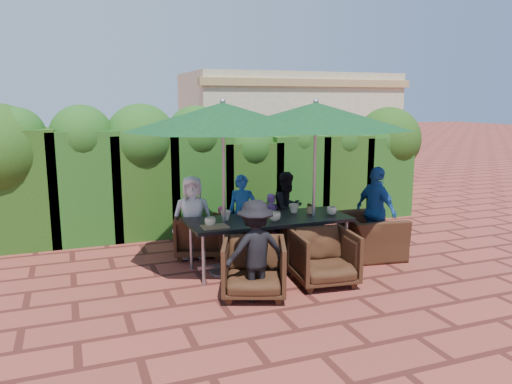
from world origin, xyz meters
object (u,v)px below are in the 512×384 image
object	(u,v)px
umbrella_left	(223,117)
chair_near_left	(254,265)
chair_far_left	(199,232)
umbrella_right	(316,116)
chair_near_right	(324,255)
dining_table	(269,223)
chair_far_right	(297,224)
chair_end_right	(370,229)
chair_far_mid	(242,229)

from	to	relation	value
umbrella_left	chair_near_left	world-z (taller)	umbrella_left
umbrella_left	chair_far_left	world-z (taller)	umbrella_left
umbrella_left	umbrella_right	size ratio (longest dim) A/B	0.97
chair_near_right	umbrella_right	bearing A→B (deg)	79.39
dining_table	umbrella_right	size ratio (longest dim) A/B	0.85
umbrella_left	chair_near_right	bearing A→B (deg)	-38.50
chair_near_right	chair_far_left	bearing A→B (deg)	131.45
umbrella_right	chair_far_right	world-z (taller)	umbrella_right
umbrella_left	chair_end_right	distance (m)	2.97
dining_table	chair_far_mid	world-z (taller)	dining_table
umbrella_right	chair_far_left	world-z (taller)	umbrella_right
umbrella_right	chair_far_left	size ratio (longest dim) A/B	3.64
chair_far_right	chair_end_right	bearing A→B (deg)	135.36
chair_far_left	chair_near_left	bearing A→B (deg)	114.02
dining_table	chair_near_left	distance (m)	1.13
dining_table	chair_end_right	distance (m)	1.72
dining_table	chair_far_mid	bearing A→B (deg)	94.33
chair_far_mid	chair_near_left	bearing A→B (deg)	54.36
dining_table	chair_near_left	world-z (taller)	chair_near_left
chair_far_left	dining_table	bearing A→B (deg)	148.29
chair_near_right	chair_near_left	bearing A→B (deg)	-169.79
umbrella_right	chair_far_mid	distance (m)	2.28
chair_far_mid	chair_near_right	size ratio (longest dim) A/B	0.88
dining_table	umbrella_left	xyz separation A→B (m)	(-0.68, 0.03, 1.54)
chair_end_right	chair_far_left	bearing A→B (deg)	77.62
umbrella_left	chair_far_right	bearing A→B (deg)	29.77
dining_table	umbrella_right	bearing A→B (deg)	-6.23
umbrella_right	chair_far_mid	bearing A→B (deg)	124.95
dining_table	umbrella_left	distance (m)	1.68
dining_table	chair_near_left	size ratio (longest dim) A/B	2.96
umbrella_left	chair_end_right	bearing A→B (deg)	-1.45
umbrella_left	chair_far_right	distance (m)	2.60
dining_table	chair_far_left	distance (m)	1.27
dining_table	chair_far_mid	size ratio (longest dim) A/B	3.33
chair_near_left	chair_end_right	bearing A→B (deg)	42.40
chair_far_left	chair_near_left	world-z (taller)	chair_near_left
umbrella_left	umbrella_right	distance (m)	1.36
chair_far_left	chair_far_mid	xyz separation A→B (m)	(0.74, 0.08, -0.03)
dining_table	chair_end_right	world-z (taller)	chair_end_right
umbrella_left	umbrella_right	world-z (taller)	same
chair_far_left	chair_near_right	size ratio (longest dim) A/B	0.95
chair_far_left	chair_far_mid	size ratio (longest dim) A/B	1.07
umbrella_left	umbrella_right	bearing A→B (deg)	-4.42
chair_far_left	chair_far_mid	bearing A→B (deg)	-156.94
chair_far_left	chair_far_mid	distance (m)	0.74
chair_far_left	chair_end_right	world-z (taller)	chair_end_right
chair_near_right	umbrella_left	bearing A→B (deg)	147.87
chair_far_left	chair_near_left	xyz separation A→B (m)	(0.23, -1.86, 0.02)
umbrella_right	umbrella_left	bearing A→B (deg)	175.58
chair_near_left	chair_near_right	world-z (taller)	chair_near_right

